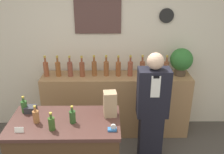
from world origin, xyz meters
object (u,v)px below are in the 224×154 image
at_px(potted_plant, 181,60).
at_px(paper_bag, 110,104).
at_px(shopkeeper, 152,111).
at_px(tape_dispenser, 113,129).

relative_size(potted_plant, paper_bag, 1.46).
height_order(shopkeeper, paper_bag, shopkeeper).
xyz_separation_m(shopkeeper, potted_plant, (0.52, 0.70, 0.44)).
distance_m(shopkeeper, paper_bag, 0.76).
xyz_separation_m(potted_plant, tape_dispenser, (-1.04, -1.40, -0.23)).
bearing_deg(shopkeeper, paper_bag, -143.11).
xyz_separation_m(paper_bag, tape_dispenser, (0.02, -0.29, -0.12)).
bearing_deg(shopkeeper, tape_dispenser, -126.75).
bearing_deg(potted_plant, shopkeeper, -126.75).
height_order(potted_plant, paper_bag, potted_plant).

